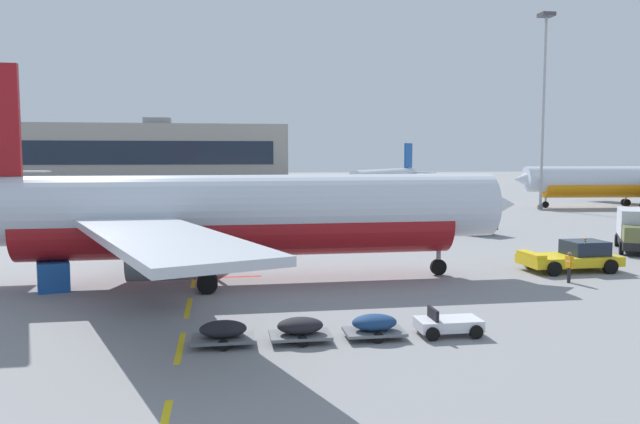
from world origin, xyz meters
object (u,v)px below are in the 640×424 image
pushback_tug (573,257)px  airliner_far_right (627,181)px  airliner_foreground (232,214)px  baggage_train (338,327)px  ground_crew_worker (569,265)px  uld_cargo_container (53,276)px  airliner_mid_left (386,179)px  fuel_service_truck (637,229)px  apron_light_mast_far (544,89)px  catering_truck (459,215)px

pushback_tug → airliner_far_right: size_ratio=0.19×
airliner_foreground → baggage_train: airliner_foreground is taller
ground_crew_worker → airliner_far_right: bearing=52.1°
airliner_foreground → pushback_tug: size_ratio=5.69×
airliner_far_right → uld_cargo_container: airliner_far_right is taller
airliner_mid_left → fuel_service_truck: airliner_mid_left is taller
pushback_tug → uld_cargo_container: (-31.04, -1.10, -0.10)m
ground_crew_worker → apron_light_mast_far: (22.76, 45.42, 14.99)m
apron_light_mast_far → pushback_tug: bearing=-116.0°
fuel_service_truck → ground_crew_worker: size_ratio=4.07×
fuel_service_truck → uld_cargo_container: size_ratio=3.66×
fuel_service_truck → uld_cargo_container: (-40.49, -8.03, -0.85)m
airliner_foreground → uld_cargo_container: (-9.62, -0.88, -3.15)m
fuel_service_truck → apron_light_mast_far: size_ratio=0.28×
pushback_tug → apron_light_mast_far: apron_light_mast_far is taller
airliner_mid_left → catering_truck: bearing=-97.3°
airliner_mid_left → fuel_service_truck: 64.67m
pushback_tug → apron_light_mast_far: 49.12m
ground_crew_worker → airliner_mid_left: bearing=83.0°
baggage_train → airliner_foreground: bearing=107.9°
uld_cargo_container → apron_light_mast_far: apron_light_mast_far is taller
catering_truck → ground_crew_worker: catering_truck is taller
pushback_tug → catering_truck: (0.42, 20.40, 0.74)m
uld_cargo_container → airliner_far_right: bearing=34.2°
airliner_mid_left → baggage_train: bearing=-106.3°
airliner_far_right → fuel_service_truck: airliner_far_right is taller
airliner_foreground → fuel_service_truck: 31.77m
baggage_train → fuel_service_truck: bearing=35.6°
airliner_mid_left → uld_cargo_container: size_ratio=12.21×
pushback_tug → baggage_train: 21.44m
airliner_foreground → airliner_far_right: (55.30, 43.21, -0.30)m
pushback_tug → baggage_train: pushback_tug is taller
baggage_train → apron_light_mast_far: bearing=55.1°
airliner_far_right → catering_truck: 40.43m
apron_light_mast_far → airliner_mid_left: bearing=114.6°
baggage_train → apron_light_mast_far: size_ratio=0.45×
airliner_foreground → fuel_service_truck: (30.87, 7.15, -2.30)m
airliner_mid_left → apron_light_mast_far: bearing=-65.4°
airliner_far_right → baggage_train: bearing=-132.8°
catering_truck → airliner_foreground: bearing=-136.7°
pushback_tug → uld_cargo_container: bearing=-178.0°
airliner_foreground → baggage_train: size_ratio=2.99×
airliner_foreground → catering_truck: size_ratio=4.73×
pushback_tug → ground_crew_worker: 4.10m
airliner_foreground → baggage_train: (3.92, -12.18, -3.42)m
baggage_train → apron_light_mast_far: apron_light_mast_far is taller
pushback_tug → uld_cargo_container: 31.06m
baggage_train → apron_light_mast_far: (38.00, 54.40, 15.48)m
ground_crew_worker → apron_light_mast_far: size_ratio=0.07×
ground_crew_worker → uld_cargo_container: (-28.78, 2.32, -0.22)m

